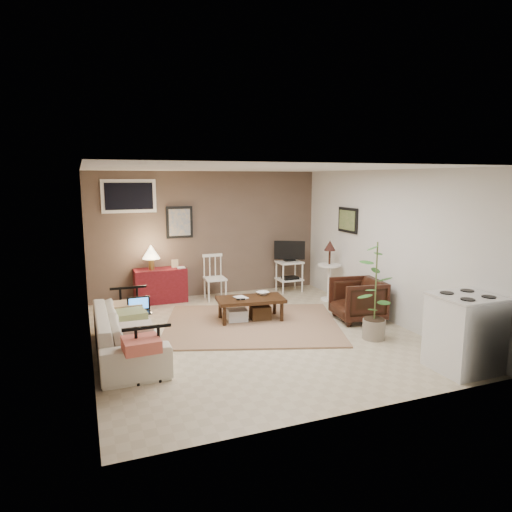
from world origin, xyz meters
name	(u,v)px	position (x,y,z in m)	size (l,w,h in m)	color
floor	(254,334)	(0.00, 0.00, 0.00)	(5.00, 5.00, 0.00)	#C1B293
art_back	(179,222)	(-0.55, 2.48, 1.45)	(0.50, 0.03, 0.60)	black
art_right	(348,220)	(2.23, 1.05, 1.52)	(0.03, 0.60, 0.45)	black
window	(129,196)	(-1.45, 2.48, 1.95)	(0.96, 0.03, 0.60)	white
rug	(252,324)	(0.12, 0.39, 0.01)	(2.66, 2.13, 0.03)	#9C775B
coffee_table	(250,307)	(0.17, 0.60, 0.22)	(1.12, 0.68, 0.40)	#37210F
sofa	(128,325)	(-1.80, -0.15, 0.39)	(2.01, 0.59, 0.79)	silver
sofa_pillows	(133,323)	(-1.75, -0.38, 0.48)	(0.39, 1.91, 0.14)	beige
sofa_end_rails	(137,328)	(-1.68, -0.15, 0.34)	(0.54, 2.01, 0.68)	black
laptop	(139,308)	(-1.61, 0.20, 0.51)	(0.31, 0.23, 0.21)	black
red_console	(160,282)	(-0.99, 2.27, 0.38)	(0.94, 0.42, 1.08)	maroon
spindle_chair	(215,279)	(0.01, 2.10, 0.40)	(0.39, 0.39, 0.85)	white
tv_stand	(290,265)	(1.59, 2.15, 0.55)	(0.57, 0.40, 1.03)	white
side_table	(329,263)	(1.99, 1.26, 0.70)	(0.43, 0.43, 1.14)	white
armchair	(358,298)	(1.80, 0.02, 0.37)	(0.72, 0.68, 0.75)	black
potted_plant	(376,287)	(1.53, -0.81, 0.76)	(0.36, 0.36, 1.42)	gray
stove	(464,333)	(1.89, -2.09, 0.46)	(0.71, 0.66, 0.93)	white
bowl	(263,289)	(0.43, 0.72, 0.48)	(0.20, 0.05, 0.20)	#37210F
book_table	(236,292)	(-0.06, 0.62, 0.50)	(0.17, 0.02, 0.23)	#37210F
book_console	(177,263)	(-0.68, 2.21, 0.73)	(0.15, 0.02, 0.20)	#37210F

